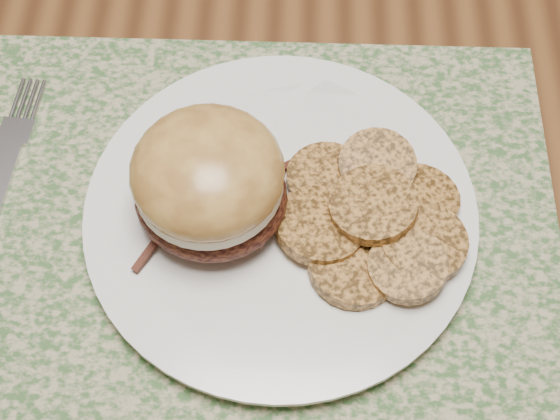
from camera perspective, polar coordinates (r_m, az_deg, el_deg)
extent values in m
plane|color=#50341B|center=(1.34, -3.31, -7.36)|extent=(3.50, 3.50, 0.00)
cube|color=brown|center=(0.72, -6.35, 14.74)|extent=(1.50, 0.90, 0.04)
cube|color=#3A5F30|center=(0.56, -2.62, -0.66)|extent=(0.45, 0.33, 0.00)
cylinder|color=white|center=(0.55, 0.05, -0.30)|extent=(0.26, 0.26, 0.02)
ellipsoid|color=black|center=(0.53, -5.08, 1.09)|extent=(0.13, 0.12, 0.04)
cylinder|color=beige|center=(0.51, -5.25, 2.21)|extent=(0.12, 0.12, 0.01)
ellipsoid|color=#B2813A|center=(0.50, -5.35, 2.84)|extent=(0.12, 0.12, 0.06)
cylinder|color=#AC7232|center=(0.55, 3.49, 2.29)|extent=(0.08, 0.08, 0.01)
cylinder|color=#AC7232|center=(0.55, 7.12, 3.26)|extent=(0.08, 0.08, 0.02)
cylinder|color=#AC7232|center=(0.55, 9.95, 0.77)|extent=(0.08, 0.09, 0.02)
cylinder|color=#AC7232|center=(0.53, 2.93, -1.16)|extent=(0.07, 0.07, 0.02)
cylinder|color=#AC7232|center=(0.53, 6.85, 0.37)|extent=(0.08, 0.08, 0.02)
cylinder|color=#AC7232|center=(0.53, 10.46, -2.31)|extent=(0.08, 0.08, 0.01)
cylinder|color=#AC7232|center=(0.52, 5.43, -4.10)|extent=(0.09, 0.09, 0.02)
cylinder|color=#AC7232|center=(0.52, 9.35, -4.04)|extent=(0.07, 0.07, 0.02)
cube|color=#BABAC2|center=(0.63, -18.73, 5.47)|extent=(0.03, 0.02, 0.00)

